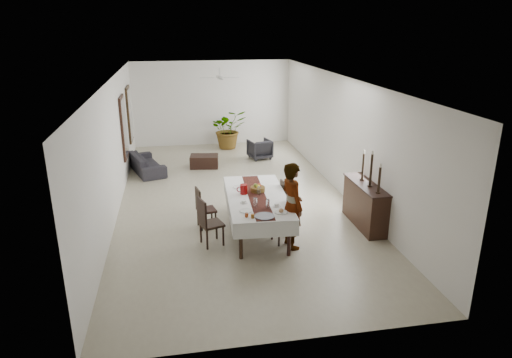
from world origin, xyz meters
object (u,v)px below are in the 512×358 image
Objects in this scene: woman at (292,206)px; sofa at (147,163)px; red_pitcher at (244,189)px; dining_table_top at (257,198)px; sideboard_body at (365,205)px.

woman is 6.70m from sofa.
dining_table_top is at bearing -33.85° from red_pitcher.
woman is (0.58, -0.89, 0.12)m from dining_table_top.
woman is at bearing -168.02° from sofa.
sofa is (-2.40, 4.75, -0.68)m from red_pitcher.
woman is at bearing -54.12° from dining_table_top.
woman reaches higher than sideboard_body.
red_pitcher is 5.36m from sofa.
sofa is (-2.67, 4.93, -0.52)m from dining_table_top.
sideboard_body is (2.53, -0.16, -0.31)m from dining_table_top.
red_pitcher is 0.11× the size of sofa.
sofa is at bearing 121.35° from dining_table_top.
red_pitcher is 0.12× the size of woman.
sofa is at bearing 16.60° from woman.
dining_table_top is at bearing 176.49° from sideboard_body.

